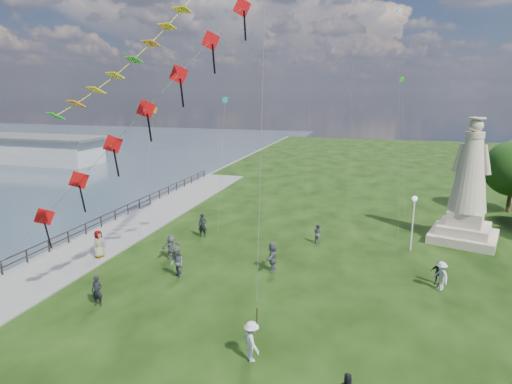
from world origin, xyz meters
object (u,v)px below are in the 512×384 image
(person_6, at_px, (203,225))
(person_10, at_px, (99,245))
(lamppost, at_px, (414,212))
(person_9, at_px, (438,273))
(person_5, at_px, (171,246))
(person_1, at_px, (177,263))
(person_7, at_px, (318,233))
(pier_pavilion, at_px, (20,148))
(person_11, at_px, (273,256))
(person_0, at_px, (97,291))
(statue, at_px, (468,196))
(person_8, at_px, (441,276))
(person_2, at_px, (251,341))

(person_6, distance_m, person_10, 7.92)
(lamppost, distance_m, person_9, 5.81)
(person_6, bearing_deg, person_5, -101.74)
(person_6, bearing_deg, person_9, -20.09)
(person_1, relative_size, person_9, 1.33)
(person_7, height_order, person_10, person_10)
(person_5, bearing_deg, pier_pavilion, 85.92)
(person_7, distance_m, person_11, 6.27)
(person_0, distance_m, person_1, 5.04)
(statue, xyz_separation_m, person_10, (-24.66, -10.97, -2.59))
(statue, relative_size, person_6, 4.92)
(person_10, bearing_deg, person_8, -73.31)
(lamppost, bearing_deg, person_7, -178.58)
(person_5, bearing_deg, person_0, -153.26)
(person_8, bearing_deg, person_9, 155.00)
(pier_pavilion, bearing_deg, person_8, -27.68)
(person_1, height_order, person_9, person_1)
(person_7, xyz_separation_m, person_8, (7.95, -5.79, 0.09))
(pier_pavilion, bearing_deg, lamppost, -23.62)
(person_2, relative_size, person_11, 0.93)
(pier_pavilion, height_order, person_1, pier_pavilion)
(statue, height_order, lamppost, statue)
(person_6, xyz_separation_m, person_9, (16.80, -3.88, -0.22))
(person_8, bearing_deg, statue, 134.58)
(person_5, distance_m, person_10, 4.92)
(person_2, bearing_deg, person_10, 15.93)
(person_8, xyz_separation_m, person_11, (-10.00, -0.14, 0.11))
(person_5, bearing_deg, person_9, -55.58)
(person_6, bearing_deg, statue, 6.95)
(pier_pavilion, relative_size, person_6, 15.71)
(lamppost, height_order, person_0, lamppost)
(person_6, height_order, person_7, person_6)
(statue, bearing_deg, person_2, -104.74)
(person_1, height_order, person_2, person_1)
(person_9, bearing_deg, person_6, -171.98)
(statue, height_order, person_10, statue)
(person_5, xyz_separation_m, person_11, (7.23, -0.14, 0.13))
(person_5, distance_m, person_7, 10.93)
(person_7, bearing_deg, person_5, 69.65)
(statue, bearing_deg, person_7, -144.74)
(person_1, bearing_deg, pier_pavilion, -177.91)
(pier_pavilion, height_order, person_5, pier_pavilion)
(person_2, height_order, person_6, person_6)
(statue, xyz_separation_m, person_1, (-18.11, -12.34, -2.57))
(person_7, bearing_deg, person_11, 108.65)
(person_6, distance_m, person_8, 17.47)
(statue, xyz_separation_m, person_0, (-20.62, -16.70, -2.70))
(person_11, bearing_deg, person_6, -129.19)
(person_8, xyz_separation_m, person_10, (-21.93, -1.46, 0.10))
(lamppost, xyz_separation_m, person_10, (-20.63, -7.41, -1.99))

